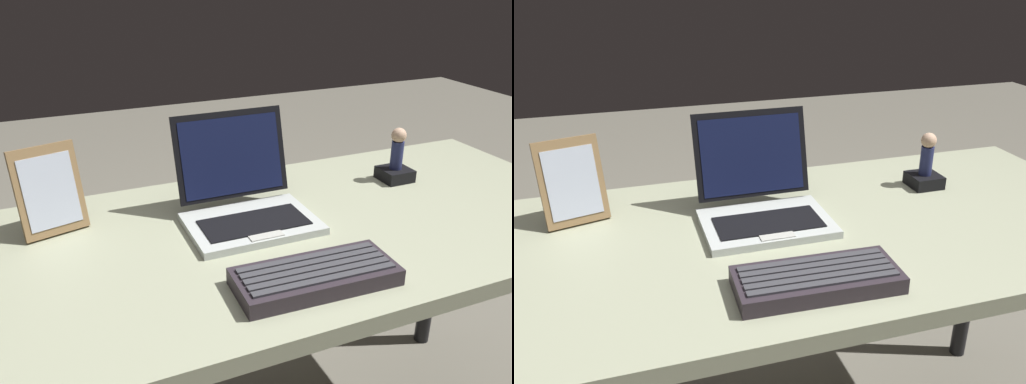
# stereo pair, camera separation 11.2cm
# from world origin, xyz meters

# --- Properties ---
(desk) EXTENTS (1.51, 0.69, 0.75)m
(desk) POSITION_xyz_m (0.00, 0.00, 0.67)
(desk) COLOR #979C7F
(desk) RESTS_ON ground
(laptop_front) EXTENTS (0.28, 0.25, 0.23)m
(laptop_front) POSITION_xyz_m (-0.09, 0.07, 0.80)
(laptop_front) COLOR #B4BAB6
(laptop_front) RESTS_ON desk
(external_keyboard) EXTENTS (0.30, 0.14, 0.04)m
(external_keyboard) POSITION_xyz_m (-0.07, -0.22, 0.77)
(external_keyboard) COLOR #2B232A
(external_keyboard) RESTS_ON desk
(photo_frame) EXTENTS (0.14, 0.08, 0.19)m
(photo_frame) POSITION_xyz_m (-0.48, 0.18, 0.85)
(photo_frame) COLOR olive
(photo_frame) RESTS_ON desk
(figurine_stand) EXTENTS (0.08, 0.08, 0.03)m
(figurine_stand) POSITION_xyz_m (0.37, 0.13, 0.77)
(figurine_stand) COLOR black
(figurine_stand) RESTS_ON desk
(figurine) EXTENTS (0.04, 0.04, 0.11)m
(figurine) POSITION_xyz_m (0.37, 0.13, 0.85)
(figurine) COLOR navy
(figurine) RESTS_ON figurine_stand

